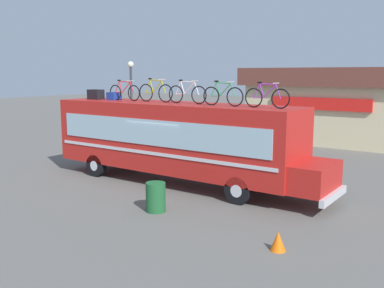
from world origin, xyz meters
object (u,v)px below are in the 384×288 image
at_px(rooftop_bicycle_1, 124,92).
at_px(rooftop_bicycle_5, 267,97).
at_px(rooftop_bicycle_4, 223,95).
at_px(street_lamp, 131,94).
at_px(luggage_bag_2, 114,96).
at_px(bus, 176,138).
at_px(rooftop_bicycle_2, 155,92).
at_px(traffic_cone, 278,241).
at_px(luggage_bag_1, 96,94).
at_px(rooftop_bicycle_3, 187,94).
at_px(trash_bin, 156,197).

xyz_separation_m(rooftop_bicycle_1, rooftop_bicycle_5, (6.60, -0.18, -0.00)).
xyz_separation_m(rooftop_bicycle_1, rooftop_bicycle_4, (4.93, -0.21, 0.01)).
bearing_deg(street_lamp, luggage_bag_2, -53.70).
bearing_deg(bus, luggage_bag_2, 177.89).
relative_size(luggage_bag_2, rooftop_bicycle_5, 0.30).
bearing_deg(rooftop_bicycle_2, street_lamp, 140.30).
xyz_separation_m(rooftop_bicycle_4, rooftop_bicycle_5, (1.66, 0.03, -0.01)).
height_order(rooftop_bicycle_1, rooftop_bicycle_4, rooftop_bicycle_4).
relative_size(rooftop_bicycle_1, traffic_cone, 3.54).
bearing_deg(bus, luggage_bag_1, -179.15).
height_order(rooftop_bicycle_2, rooftop_bicycle_3, rooftop_bicycle_2).
relative_size(rooftop_bicycle_3, street_lamp, 0.35).
bearing_deg(rooftop_bicycle_1, street_lamp, 130.80).
height_order(bus, trash_bin, bus).
bearing_deg(traffic_cone, street_lamp, 145.92).
distance_m(rooftop_bicycle_1, street_lamp, 6.64).
height_order(rooftop_bicycle_3, trash_bin, rooftop_bicycle_3).
height_order(rooftop_bicycle_1, traffic_cone, rooftop_bicycle_1).
xyz_separation_m(rooftop_bicycle_2, traffic_cone, (7.10, -3.89, -3.30)).
bearing_deg(rooftop_bicycle_2, rooftop_bicycle_1, -178.37).
relative_size(luggage_bag_1, rooftop_bicycle_1, 0.39).
bearing_deg(traffic_cone, luggage_bag_1, 160.14).
height_order(rooftop_bicycle_4, rooftop_bicycle_5, rooftop_bicycle_4).
distance_m(trash_bin, traffic_cone, 4.45).
bearing_deg(street_lamp, bus, -35.53).
relative_size(rooftop_bicycle_4, traffic_cone, 3.38).
bearing_deg(rooftop_bicycle_3, bus, -176.43).
xyz_separation_m(rooftop_bicycle_1, rooftop_bicycle_2, (1.65, 0.05, 0.03)).
height_order(rooftop_bicycle_5, traffic_cone, rooftop_bicycle_5).
height_order(luggage_bag_2, traffic_cone, luggage_bag_2).
bearing_deg(rooftop_bicycle_1, rooftop_bicycle_2, 1.63).
xyz_separation_m(trash_bin, street_lamp, (-8.68, 8.23, 2.63)).
xyz_separation_m(rooftop_bicycle_5, traffic_cone, (2.16, -3.66, -3.27)).
height_order(rooftop_bicycle_4, street_lamp, street_lamp).
xyz_separation_m(rooftop_bicycle_1, rooftop_bicycle_3, (3.22, 0.02, 0.01)).
bearing_deg(trash_bin, traffic_cone, -8.05).
bearing_deg(luggage_bag_2, rooftop_bicycle_1, -9.03).
height_order(rooftop_bicycle_2, rooftop_bicycle_5, rooftop_bicycle_2).
xyz_separation_m(bus, luggage_bag_1, (-4.37, -0.07, 1.55)).
distance_m(luggage_bag_2, rooftop_bicycle_1, 0.77).
xyz_separation_m(luggage_bag_2, trash_bin, (5.09, -3.33, -2.85)).
height_order(bus, rooftop_bicycle_4, rooftop_bicycle_4).
distance_m(traffic_cone, street_lamp, 16.06).
height_order(luggage_bag_2, street_lamp, street_lamp).
relative_size(rooftop_bicycle_1, trash_bin, 1.85).
distance_m(rooftop_bicycle_2, rooftop_bicycle_4, 3.29).
bearing_deg(rooftop_bicycle_4, luggage_bag_1, 178.82).
bearing_deg(rooftop_bicycle_3, rooftop_bicycle_2, 179.06).
bearing_deg(rooftop_bicycle_4, trash_bin, -100.82).
bearing_deg(bus, rooftop_bicycle_5, -2.46).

